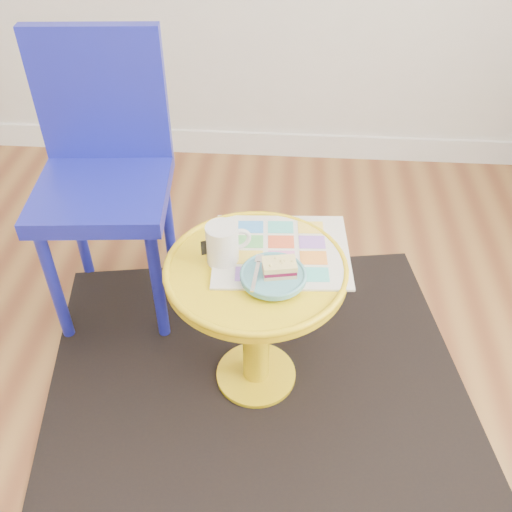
# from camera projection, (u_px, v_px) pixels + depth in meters

# --- Properties ---
(rug) EXTENTS (1.46, 1.30, 0.01)m
(rug) POSITION_uv_depth(u_px,v_px,m) (256.00, 376.00, 1.83)
(rug) COLOR black
(rug) RESTS_ON ground
(side_table) EXTENTS (0.49, 0.49, 0.47)m
(side_table) POSITION_uv_depth(u_px,v_px,m) (256.00, 302.00, 1.61)
(side_table) COLOR gold
(side_table) RESTS_ON ground
(chair) EXTENTS (0.45, 0.45, 0.93)m
(chair) POSITION_uv_depth(u_px,v_px,m) (104.00, 164.00, 1.80)
(chair) COLOR #181C9C
(chair) RESTS_ON ground
(newspaper) EXTENTS (0.39, 0.34, 0.01)m
(newspaper) POSITION_uv_depth(u_px,v_px,m) (281.00, 251.00, 1.57)
(newspaper) COLOR silver
(newspaper) RESTS_ON side_table
(mug) EXTENTS (0.12, 0.09, 0.11)m
(mug) POSITION_uv_depth(u_px,v_px,m) (223.00, 243.00, 1.51)
(mug) COLOR silver
(mug) RESTS_ON side_table
(plate) EXTENTS (0.17, 0.17, 0.02)m
(plate) POSITION_uv_depth(u_px,v_px,m) (273.00, 276.00, 1.47)
(plate) COLOR teal
(plate) RESTS_ON newspaper
(cake_slice) EXTENTS (0.09, 0.07, 0.04)m
(cake_slice) POSITION_uv_depth(u_px,v_px,m) (279.00, 267.00, 1.46)
(cake_slice) COLOR #D3BC8C
(cake_slice) RESTS_ON plate
(fork) EXTENTS (0.03, 0.14, 0.00)m
(fork) POSITION_uv_depth(u_px,v_px,m) (257.00, 271.00, 1.47)
(fork) COLOR silver
(fork) RESTS_ON plate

